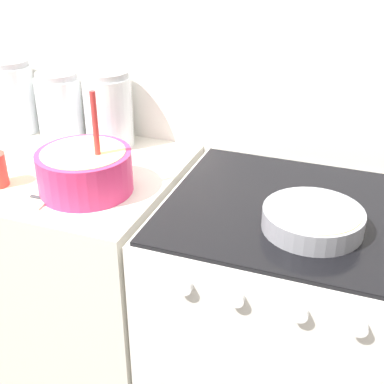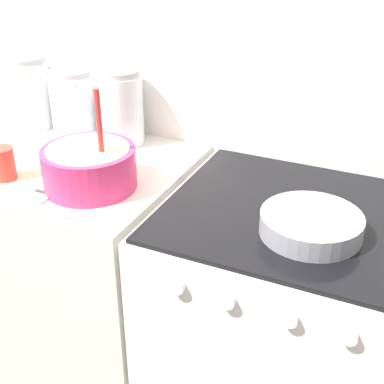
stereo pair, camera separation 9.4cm
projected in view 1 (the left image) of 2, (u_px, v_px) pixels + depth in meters
The scene contains 10 objects.
wall_back at pixel (207, 56), 1.70m from camera, with size 4.58×0.05×2.40m.
countertop_cabinet at pixel (67, 280), 1.89m from camera, with size 0.79×0.64×0.90m.
stove at pixel (284, 335), 1.65m from camera, with size 0.73×0.65×0.90m.
mixing_bowl at pixel (85, 169), 1.51m from camera, with size 0.27×0.27×0.30m.
baking_pan at pixel (313, 219), 1.34m from camera, with size 0.25×0.25×0.06m.
storage_jar_left at pixel (14, 101), 1.90m from camera, with size 0.16×0.16×0.26m.
storage_jar_middle at pixel (60, 110), 1.85m from camera, with size 0.15×0.15×0.23m.
storage_jar_right at pixel (109, 114), 1.78m from camera, with size 0.16×0.16×0.25m.
recipe_page at pixel (31, 185), 1.56m from camera, with size 0.21×0.26×0.01m.
measuring_spoon at pixel (58, 199), 1.46m from camera, with size 0.12×0.04×0.04m.
Camera 1 is at (0.55, -0.95, 1.62)m, focal length 50.00 mm.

